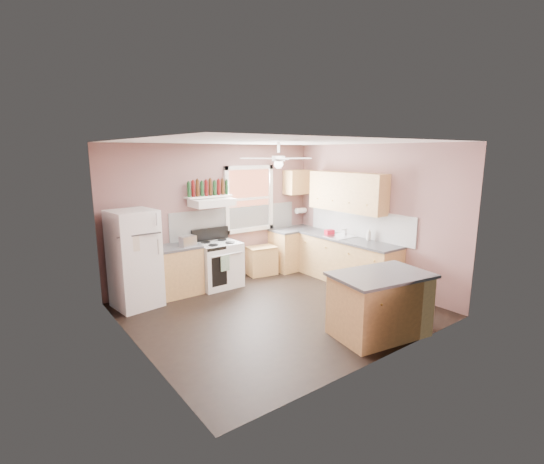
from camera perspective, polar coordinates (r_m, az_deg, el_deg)
floor at (r=6.59m, az=0.88°, el=-11.24°), size 4.50×4.50×0.00m
ceiling at (r=6.08m, az=0.96°, el=12.93°), size 4.50×4.50×0.00m
wall_back at (r=7.87m, az=-8.12°, el=2.64°), size 4.50×0.05×2.70m
wall_right at (r=7.77m, az=14.34°, el=2.28°), size 0.05×4.00×2.70m
wall_left at (r=5.17m, az=-19.54°, el=-2.59°), size 0.05×4.00×2.70m
backsplash_back at (r=8.09m, az=-5.15°, el=1.69°), size 2.90×0.03×0.55m
backsplash_right at (r=7.96m, az=12.42°, el=1.30°), size 0.03×2.60×0.55m
window_view at (r=8.18m, az=-3.40°, el=4.83°), size 1.00×0.02×1.20m
window_frame at (r=8.16m, az=-3.29°, el=4.82°), size 1.16×0.07×1.36m
refrigerator at (r=6.89m, az=-19.29°, el=-3.72°), size 0.77×0.76×1.63m
base_cabinet_left at (r=7.35m, az=-13.98°, el=-5.61°), size 0.90×0.60×0.86m
counter_left at (r=7.23m, az=-14.16°, el=-2.19°), size 0.92×0.62×0.04m
toaster at (r=7.18m, az=-12.09°, el=-1.29°), size 0.30×0.21×0.18m
stove at (r=7.64m, az=-7.76°, el=-4.70°), size 0.79×0.64×0.86m
range_hood at (r=7.49m, az=-8.71°, el=4.25°), size 0.78×0.50×0.14m
bottle_shelf at (r=7.58m, az=-9.16°, el=5.09°), size 0.90×0.26×0.03m
cart at (r=8.34m, az=-1.50°, el=-4.17°), size 0.65×0.49×0.59m
base_cabinet_corner at (r=8.76m, az=3.19°, el=-2.50°), size 1.00×0.60×0.86m
base_cabinet_right at (r=7.92m, az=10.83°, el=-4.22°), size 0.60×2.20×0.86m
counter_corner at (r=8.66m, az=3.22°, el=0.38°), size 1.02×0.62×0.04m
counter_right at (r=7.80m, az=10.91°, el=-1.05°), size 0.62×2.22×0.04m
sink at (r=7.93m, az=9.85°, el=-0.70°), size 0.55×0.45×0.03m
faucet at (r=8.03m, az=10.65°, el=-0.03°), size 0.03×0.03×0.14m
upper_cabinet_right at (r=7.90m, az=10.77°, el=5.72°), size 0.33×1.80×0.76m
upper_cabinet_corner at (r=8.75m, az=3.76°, el=7.23°), size 0.60×0.33×0.52m
paper_towel at (r=8.92m, az=4.17°, el=3.11°), size 0.26×0.12×0.12m
island at (r=5.83m, az=15.31°, el=-10.25°), size 1.38×1.00×0.86m
island_top at (r=5.68m, az=15.55°, el=-6.02°), size 1.47×1.09×0.04m
ceiling_fan_hub at (r=6.08m, az=0.95°, el=10.58°), size 0.20×0.20×0.08m
soap_bottle at (r=7.68m, az=13.84°, el=-0.31°), size 0.13×0.13×0.24m
red_caddy at (r=8.09m, az=8.32°, el=-0.02°), size 0.20×0.15×0.10m
wine_bottles at (r=7.57m, az=-9.19°, el=6.29°), size 0.86×0.06×0.31m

